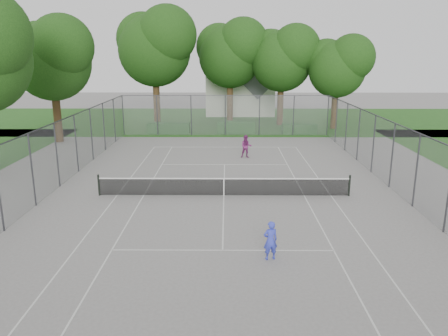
{
  "coord_description": "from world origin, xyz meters",
  "views": [
    {
      "loc": [
        0.15,
        -21.23,
        7.08
      ],
      "look_at": [
        0.0,
        1.0,
        1.2
      ],
      "focal_mm": 35.0,
      "sensor_mm": 36.0,
      "label": 1
    }
  ],
  "objects_px": {
    "house": "(240,81)",
    "woman_player": "(246,146)",
    "tennis_net": "(224,186)",
    "girl_player": "(270,240)"
  },
  "relations": [
    {
      "from": "house",
      "to": "woman_player",
      "type": "relative_size",
      "value": 6.13
    },
    {
      "from": "tennis_net",
      "to": "house",
      "type": "bearing_deg",
      "value": 86.95
    },
    {
      "from": "house",
      "to": "girl_player",
      "type": "distance_m",
      "value": 38.32
    },
    {
      "from": "girl_player",
      "to": "woman_player",
      "type": "bearing_deg",
      "value": -103.93
    },
    {
      "from": "tennis_net",
      "to": "girl_player",
      "type": "xyz_separation_m",
      "value": [
        1.69,
        -7.09,
        0.2
      ]
    },
    {
      "from": "house",
      "to": "girl_player",
      "type": "relative_size",
      "value": 6.81
    },
    {
      "from": "house",
      "to": "woman_player",
      "type": "xyz_separation_m",
      "value": [
        -0.17,
        -22.71,
        -3.12
      ]
    },
    {
      "from": "tennis_net",
      "to": "house",
      "type": "distance_m",
      "value": 31.32
    },
    {
      "from": "house",
      "to": "tennis_net",
      "type": "bearing_deg",
      "value": -93.05
    },
    {
      "from": "tennis_net",
      "to": "house",
      "type": "height_order",
      "value": "house"
    }
  ]
}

